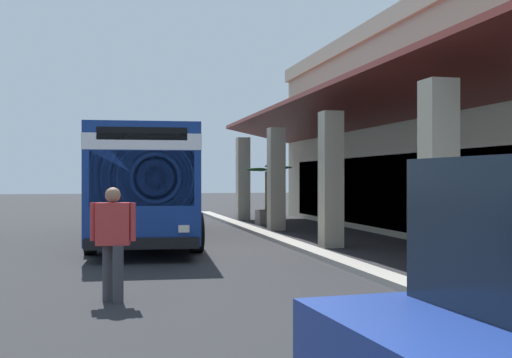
% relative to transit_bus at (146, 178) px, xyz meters
% --- Properties ---
extents(ground, '(120.00, 120.00, 0.00)m').
position_rel_transit_bus_xyz_m(ground, '(3.39, 9.35, -1.85)').
color(ground, '#262628').
extents(curb_strip, '(27.03, 0.50, 0.12)m').
position_rel_transit_bus_xyz_m(curb_strip, '(0.55, 3.76, -1.79)').
color(curb_strip, '#9E998E').
rests_on(curb_strip, ground).
extents(transit_bus, '(11.36, 3.37, 3.34)m').
position_rel_transit_bus_xyz_m(transit_bus, '(0.00, 0.00, 0.00)').
color(transit_bus, navy).
rests_on(transit_bus, ground).
extents(pedestrian, '(0.37, 0.67, 1.72)m').
position_rel_transit_bus_xyz_m(pedestrian, '(9.65, -1.06, -0.88)').
color(pedestrian, '#38383D').
rests_on(pedestrian, ground).
extents(potted_palm, '(1.92, 2.02, 2.40)m').
position_rel_transit_bus_xyz_m(potted_palm, '(-5.14, 5.09, -1.17)').
color(potted_palm, gray).
rests_on(potted_palm, ground).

